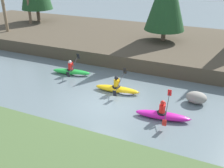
{
  "coord_description": "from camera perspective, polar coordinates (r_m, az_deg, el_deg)",
  "views": [
    {
      "loc": [
        5.35,
        -11.09,
        7.15
      ],
      "look_at": [
        -0.32,
        1.61,
        0.55
      ],
      "focal_mm": 42.0,
      "sensor_mm": 36.0,
      "label": 1
    }
  ],
  "objects": [
    {
      "name": "kayaker_trailing",
      "position": [
        18.24,
        -8.5,
        2.69
      ],
      "size": [
        2.79,
        2.06,
        1.2
      ],
      "rotation": [
        0.0,
        0.0,
        0.17
      ],
      "color": "green",
      "rests_on": "ground"
    },
    {
      "name": "ground_plane",
      "position": [
        14.24,
        -1.47,
        -4.76
      ],
      "size": [
        90.0,
        90.0,
        0.0
      ],
      "primitive_type": "plane",
      "color": "slate"
    },
    {
      "name": "boulder_midstream",
      "position": [
        15.11,
        17.89,
        -2.83
      ],
      "size": [
        1.13,
        0.88,
        0.64
      ],
      "color": "gray",
      "rests_on": "ground"
    },
    {
      "name": "riverbank_far",
      "position": [
        23.49,
        10.01,
        8.56
      ],
      "size": [
        44.0,
        11.49,
        1.0
      ],
      "color": "#4C4233",
      "rests_on": "ground"
    },
    {
      "name": "bare_tree_upstream",
      "position": [
        29.52,
        -17.72,
        16.84
      ],
      "size": [
        2.76,
        2.73,
        4.94
      ],
      "color": "brown",
      "rests_on": "riverbank_far"
    },
    {
      "name": "kayaker_lead",
      "position": [
        13.29,
        11.06,
        -6.58
      ],
      "size": [
        2.8,
        2.07,
        1.2
      ],
      "rotation": [
        0.0,
        0.0,
        0.13
      ],
      "color": "#C61999",
      "rests_on": "ground"
    },
    {
      "name": "kayaker_middle",
      "position": [
        15.59,
        1.5,
        -1.1
      ],
      "size": [
        2.79,
        2.07,
        1.2
      ],
      "rotation": [
        0.0,
        0.0,
        0.08
      ],
      "color": "yellow",
      "rests_on": "ground"
    }
  ]
}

